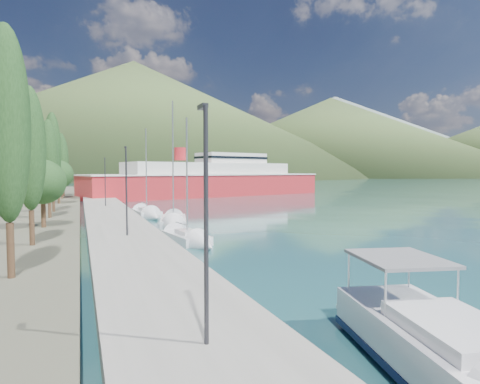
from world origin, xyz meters
name	(u,v)px	position (x,y,z in m)	size (l,w,h in m)	color
ground	(119,187)	(0.00, 120.00, 0.00)	(1400.00, 1400.00, 0.00)	#225357
quay	(112,219)	(-9.00, 26.00, 0.40)	(5.00, 88.00, 0.80)	gray
hills_far	(180,126)	(138.59, 618.73, 77.39)	(1480.00, 900.00, 180.00)	slate
hills_near	(198,127)	(98.04, 372.50, 49.18)	(1010.00, 520.00, 115.00)	#445A2D
tree_row	(53,164)	(-14.66, 33.10, 5.99)	(3.92, 61.55, 10.92)	#47301E
lamp_posts	(123,186)	(-9.00, 14.30, 4.08)	(0.15, 43.61, 6.06)	#2D2D33
motor_cruiser	(479,383)	(-3.93, -9.83, 0.56)	(4.81, 9.54, 3.38)	black
sailboat_near	(195,241)	(-4.53, 11.17, 0.27)	(3.07, 7.06, 9.80)	silver
sailboat_mid	(173,225)	(-4.09, 20.19, 0.31)	(4.26, 9.10, 12.67)	silver
sailboat_far	(150,215)	(-4.79, 28.84, 0.31)	(3.04, 7.60, 10.90)	silver
ferry	(212,181)	(13.59, 63.91, 3.14)	(52.99, 24.23, 10.31)	red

